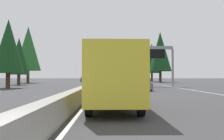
{
  "coord_description": "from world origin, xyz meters",
  "views": [
    {
      "loc": [
        -3.29,
        -1.52,
        1.61
      ],
      "look_at": [
        51.07,
        -2.39,
        3.13
      ],
      "focal_mm": 37.99,
      "sensor_mm": 36.0,
      "label": 1
    }
  ],
  "objects": [
    {
      "name": "shoulder_stripe_right",
      "position": [
        70.0,
        -11.52,
        0.01
      ],
      "size": [
        160.0,
        0.16,
        0.01
      ],
      "primitive_type": "cube",
      "color": "silver",
      "rests_on": "ground"
    },
    {
      "name": "sedan_mid_center",
      "position": [
        24.5,
        -5.5,
        0.68
      ],
      "size": [
        4.4,
        1.8,
        1.47
      ],
      "color": "slate",
      "rests_on": "ground"
    },
    {
      "name": "median_barrier",
      "position": [
        80.0,
        0.3,
        0.45
      ],
      "size": [
        180.0,
        0.56,
        0.9
      ],
      "primitive_type": "cube",
      "color": "gray",
      "rests_on": "ground"
    },
    {
      "name": "conifer_left_foreground",
      "position": [
        29.83,
        12.43,
        5.88
      ],
      "size": [
        4.26,
        4.26,
        9.67
      ],
      "color": "#4C3823",
      "rests_on": "ground"
    },
    {
      "name": "oncoming_near",
      "position": [
        72.3,
        6.3,
        0.68
      ],
      "size": [
        4.4,
        1.8,
        1.47
      ],
      "rotation": [
        0.0,
        0.0,
        3.14
      ],
      "color": "#2D6B38",
      "rests_on": "ground"
    },
    {
      "name": "sedan_mid_left",
      "position": [
        128.46,
        -5.41,
        0.68
      ],
      "size": [
        4.4,
        1.8,
        1.47
      ],
      "color": "#AD931E",
      "rests_on": "ground"
    },
    {
      "name": "pickup_distant_a",
      "position": [
        106.74,
        -8.93,
        0.91
      ],
      "size": [
        5.6,
        2.0,
        1.86
      ],
      "color": "silver",
      "rests_on": "ground"
    },
    {
      "name": "ground_plane",
      "position": [
        60.0,
        0.0,
        0.0
      ],
      "size": [
        320.0,
        320.0,
        0.0
      ],
      "primitive_type": "plane",
      "color": "#38383A"
    },
    {
      "name": "conifer_left_mid",
      "position": [
        56.73,
        18.75,
        8.72
      ],
      "size": [
        6.31,
        6.31,
        14.33
      ],
      "color": "#4C3823",
      "rests_on": "ground"
    },
    {
      "name": "box_truck_mid_right",
      "position": [
        9.03,
        -1.79,
        1.61
      ],
      "size": [
        8.5,
        2.4,
        2.95
      ],
      "color": "gold",
      "rests_on": "ground"
    },
    {
      "name": "minivan_distant_b",
      "position": [
        74.43,
        -5.22,
        0.95
      ],
      "size": [
        5.0,
        1.95,
        1.69
      ],
      "color": "slate",
      "rests_on": "ground"
    },
    {
      "name": "conifer_right_far",
      "position": [
        77.24,
        -16.43,
        7.89
      ],
      "size": [
        5.71,
        5.71,
        12.97
      ],
      "color": "#4C3823",
      "rests_on": "ground"
    },
    {
      "name": "sedan_near_center",
      "position": [
        124.61,
        -9.03,
        0.68
      ],
      "size": [
        4.4,
        1.8,
        1.47
      ],
      "color": "silver",
      "rests_on": "ground"
    },
    {
      "name": "shoulder_stripe_median",
      "position": [
        70.0,
        -0.25,
        0.01
      ],
      "size": [
        160.0,
        0.16,
        0.01
      ],
      "primitive_type": "cube",
      "color": "silver",
      "rests_on": "ground"
    },
    {
      "name": "conifer_right_mid",
      "position": [
        63.05,
        -16.19,
        8.68
      ],
      "size": [
        6.28,
        6.28,
        14.27
      ],
      "color": "#4C3823",
      "rests_on": "ground"
    },
    {
      "name": "conifer_left_near",
      "position": [
        42.6,
        15.74,
        5.55
      ],
      "size": [
        4.02,
        4.02,
        9.13
      ],
      "color": "#4C3823",
      "rests_on": "ground"
    },
    {
      "name": "sign_gantry_overhead",
      "position": [
        34.97,
        -6.03,
        5.23
      ],
      "size": [
        0.5,
        12.68,
        6.57
      ],
      "color": "gray",
      "rests_on": "ground"
    },
    {
      "name": "bus_far_left",
      "position": [
        60.24,
        -9.09,
        1.72
      ],
      "size": [
        11.5,
        2.55,
        3.1
      ],
      "color": "#1E4793",
      "rests_on": "ground"
    }
  ]
}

